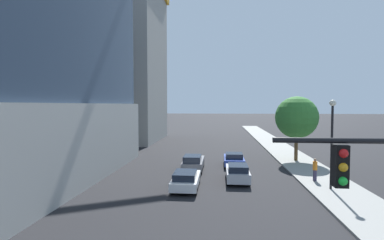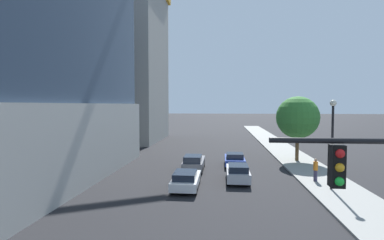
{
  "view_description": "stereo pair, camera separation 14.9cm",
  "coord_description": "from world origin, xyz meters",
  "px_view_note": "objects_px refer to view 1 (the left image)",
  "views": [
    {
      "loc": [
        0.78,
        -3.31,
        6.02
      ],
      "look_at": [
        -1.12,
        17.06,
        4.97
      ],
      "focal_mm": 27.83,
      "sensor_mm": 36.0,
      "label": 1
    },
    {
      "loc": [
        0.93,
        -3.3,
        6.02
      ],
      "look_at": [
        -1.12,
        17.06,
        4.97
      ],
      "focal_mm": 27.83,
      "sensor_mm": 36.0,
      "label": 2
    }
  ],
  "objects_px": {
    "car_white": "(186,179)",
    "pedestrian_orange_shirt": "(315,169)",
    "car_silver": "(237,172)",
    "car_blue": "(234,159)",
    "street_lamp": "(332,131)",
    "construction_building": "(118,49)",
    "car_gray": "(193,162)",
    "street_tree": "(297,117)"
  },
  "relations": [
    {
      "from": "car_blue",
      "to": "pedestrian_orange_shirt",
      "type": "xyz_separation_m",
      "value": [
        5.92,
        -5.83,
        0.38
      ]
    },
    {
      "from": "car_white",
      "to": "car_gray",
      "type": "distance_m",
      "value": 5.95
    },
    {
      "from": "street_lamp",
      "to": "car_white",
      "type": "xyz_separation_m",
      "value": [
        -10.13,
        -0.4,
        -3.49
      ]
    },
    {
      "from": "street_lamp",
      "to": "car_blue",
      "type": "height_order",
      "value": "street_lamp"
    },
    {
      "from": "street_lamp",
      "to": "car_blue",
      "type": "xyz_separation_m",
      "value": [
        -6.33,
        7.99,
        -3.52
      ]
    },
    {
      "from": "construction_building",
      "to": "street_lamp",
      "type": "xyz_separation_m",
      "value": [
        24.84,
        -27.63,
        -11.21
      ]
    },
    {
      "from": "street_tree",
      "to": "car_silver",
      "type": "height_order",
      "value": "street_tree"
    },
    {
      "from": "car_white",
      "to": "pedestrian_orange_shirt",
      "type": "bearing_deg",
      "value": 14.76
    },
    {
      "from": "car_white",
      "to": "car_blue",
      "type": "xyz_separation_m",
      "value": [
        3.8,
        8.39,
        -0.02
      ]
    },
    {
      "from": "construction_building",
      "to": "car_blue",
      "type": "bearing_deg",
      "value": -46.69
    },
    {
      "from": "street_lamp",
      "to": "car_gray",
      "type": "relative_size",
      "value": 1.35
    },
    {
      "from": "construction_building",
      "to": "car_silver",
      "type": "height_order",
      "value": "construction_building"
    },
    {
      "from": "car_white",
      "to": "car_blue",
      "type": "relative_size",
      "value": 1.05
    },
    {
      "from": "car_gray",
      "to": "pedestrian_orange_shirt",
      "type": "relative_size",
      "value": 2.65
    },
    {
      "from": "car_white",
      "to": "pedestrian_orange_shirt",
      "type": "height_order",
      "value": "pedestrian_orange_shirt"
    },
    {
      "from": "street_lamp",
      "to": "car_gray",
      "type": "distance_m",
      "value": 12.05
    },
    {
      "from": "street_lamp",
      "to": "street_tree",
      "type": "xyz_separation_m",
      "value": [
        0.29,
        10.72,
        0.51
      ]
    },
    {
      "from": "car_gray",
      "to": "car_blue",
      "type": "height_order",
      "value": "car_gray"
    },
    {
      "from": "construction_building",
      "to": "street_tree",
      "type": "xyz_separation_m",
      "value": [
        25.13,
        -16.92,
        -10.7
      ]
    },
    {
      "from": "street_lamp",
      "to": "car_white",
      "type": "relative_size",
      "value": 1.43
    },
    {
      "from": "street_tree",
      "to": "car_white",
      "type": "relative_size",
      "value": 1.56
    },
    {
      "from": "car_blue",
      "to": "pedestrian_orange_shirt",
      "type": "relative_size",
      "value": 2.37
    },
    {
      "from": "construction_building",
      "to": "street_tree",
      "type": "relative_size",
      "value": 5.21
    },
    {
      "from": "car_blue",
      "to": "construction_building",
      "type": "bearing_deg",
      "value": 133.31
    },
    {
      "from": "car_silver",
      "to": "car_blue",
      "type": "bearing_deg",
      "value": 90.0
    },
    {
      "from": "street_lamp",
      "to": "car_silver",
      "type": "height_order",
      "value": "street_lamp"
    },
    {
      "from": "street_lamp",
      "to": "car_white",
      "type": "bearing_deg",
      "value": -177.73
    },
    {
      "from": "car_silver",
      "to": "car_blue",
      "type": "distance_m",
      "value": 5.99
    },
    {
      "from": "street_lamp",
      "to": "pedestrian_orange_shirt",
      "type": "relative_size",
      "value": 3.58
    },
    {
      "from": "street_lamp",
      "to": "car_silver",
      "type": "bearing_deg",
      "value": 162.41
    },
    {
      "from": "street_lamp",
      "to": "car_blue",
      "type": "distance_m",
      "value": 10.78
    },
    {
      "from": "car_gray",
      "to": "car_silver",
      "type": "bearing_deg",
      "value": -42.98
    },
    {
      "from": "car_white",
      "to": "car_silver",
      "type": "bearing_deg",
      "value": 32.34
    },
    {
      "from": "street_lamp",
      "to": "street_tree",
      "type": "relative_size",
      "value": 0.92
    },
    {
      "from": "construction_building",
      "to": "car_blue",
      "type": "height_order",
      "value": "construction_building"
    },
    {
      "from": "car_blue",
      "to": "street_lamp",
      "type": "bearing_deg",
      "value": -51.62
    },
    {
      "from": "car_gray",
      "to": "pedestrian_orange_shirt",
      "type": "bearing_deg",
      "value": -19.22
    },
    {
      "from": "car_gray",
      "to": "pedestrian_orange_shirt",
      "type": "xyz_separation_m",
      "value": [
        9.72,
        -3.39,
        0.29
      ]
    },
    {
      "from": "car_silver",
      "to": "car_white",
      "type": "bearing_deg",
      "value": -147.66
    },
    {
      "from": "pedestrian_orange_shirt",
      "to": "car_white",
      "type": "bearing_deg",
      "value": -165.24
    },
    {
      "from": "construction_building",
      "to": "pedestrian_orange_shirt",
      "type": "bearing_deg",
      "value": -46.19
    },
    {
      "from": "pedestrian_orange_shirt",
      "to": "construction_building",
      "type": "bearing_deg",
      "value": 133.81
    }
  ]
}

